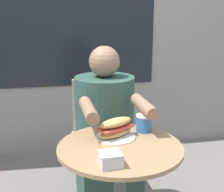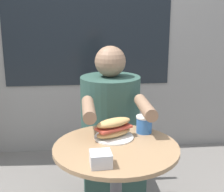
{
  "view_description": "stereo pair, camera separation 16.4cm",
  "coord_description": "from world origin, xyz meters",
  "px_view_note": "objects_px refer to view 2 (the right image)",
  "views": [
    {
      "loc": [
        -0.33,
        -1.36,
        1.35
      ],
      "look_at": [
        0.0,
        0.19,
        0.93
      ],
      "focal_mm": 50.0,
      "sensor_mm": 36.0,
      "label": 1
    },
    {
      "loc": [
        -0.16,
        -1.39,
        1.35
      ],
      "look_at": [
        0.0,
        0.19,
        0.93
      ],
      "focal_mm": 50.0,
      "sensor_mm": 36.0,
      "label": 2
    }
  ],
  "objects_px": {
    "diner_chair": "(106,125)",
    "drink_cup": "(144,124)",
    "seated_diner": "(111,147)",
    "sandwich_on_plate": "(114,129)",
    "cafe_table": "(116,184)"
  },
  "relations": [
    {
      "from": "diner_chair",
      "to": "drink_cup",
      "type": "bearing_deg",
      "value": 101.18
    },
    {
      "from": "diner_chair",
      "to": "seated_diner",
      "type": "xyz_separation_m",
      "value": [
        0.0,
        -0.35,
        -0.03
      ]
    },
    {
      "from": "sandwich_on_plate",
      "to": "drink_cup",
      "type": "distance_m",
      "value": 0.18
    },
    {
      "from": "seated_diner",
      "to": "sandwich_on_plate",
      "type": "height_order",
      "value": "seated_diner"
    },
    {
      "from": "cafe_table",
      "to": "drink_cup",
      "type": "relative_size",
      "value": 7.82
    },
    {
      "from": "drink_cup",
      "to": "diner_chair",
      "type": "bearing_deg",
      "value": 101.67
    },
    {
      "from": "diner_chair",
      "to": "seated_diner",
      "type": "height_order",
      "value": "seated_diner"
    },
    {
      "from": "cafe_table",
      "to": "diner_chair",
      "type": "xyz_separation_m",
      "value": [
        0.03,
        0.86,
        -0.0
      ]
    },
    {
      "from": "sandwich_on_plate",
      "to": "drink_cup",
      "type": "xyz_separation_m",
      "value": [
        0.17,
        0.06,
        0.0
      ]
    },
    {
      "from": "cafe_table",
      "to": "diner_chair",
      "type": "height_order",
      "value": "diner_chair"
    },
    {
      "from": "drink_cup",
      "to": "sandwich_on_plate",
      "type": "bearing_deg",
      "value": -160.55
    },
    {
      "from": "diner_chair",
      "to": "seated_diner",
      "type": "distance_m",
      "value": 0.35
    },
    {
      "from": "cafe_table",
      "to": "drink_cup",
      "type": "xyz_separation_m",
      "value": [
        0.17,
        0.16,
        0.25
      ]
    },
    {
      "from": "seated_diner",
      "to": "sandwich_on_plate",
      "type": "relative_size",
      "value": 5.45
    },
    {
      "from": "diner_chair",
      "to": "drink_cup",
      "type": "distance_m",
      "value": 0.76
    }
  ]
}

